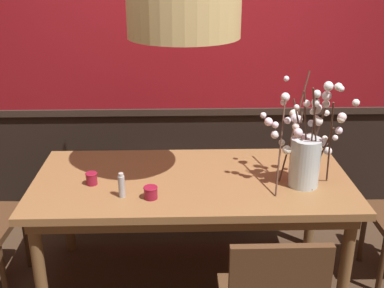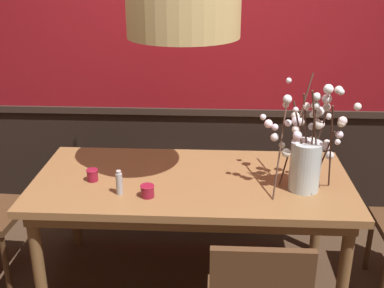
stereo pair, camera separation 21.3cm
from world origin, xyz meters
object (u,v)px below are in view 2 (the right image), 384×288
object	(u,v)px
vase_with_blossoms	(306,156)
chair_far_side_right	(235,159)
condiment_bottle	(119,183)
candle_holder_nearer_edge	(147,191)
chair_far_side_left	(166,152)
candle_holder_nearer_center	(92,175)
pendant_lamp	(184,12)
dining_table	(192,190)

from	to	relation	value
vase_with_blossoms	chair_far_side_right	bearing A→B (deg)	110.38
condiment_bottle	candle_holder_nearer_edge	bearing A→B (deg)	-8.20
chair_far_side_left	candle_holder_nearer_center	bearing A→B (deg)	-110.62
candle_holder_nearer_edge	condiment_bottle	size ratio (longest dim) A/B	0.56
candle_holder_nearer_edge	pendant_lamp	distance (m)	1.00
dining_table	candle_holder_nearer_edge	distance (m)	0.36
chair_far_side_right	condiment_bottle	size ratio (longest dim) A/B	6.05
vase_with_blossoms	candle_holder_nearer_edge	distance (m)	0.92
dining_table	condiment_bottle	xyz separation A→B (m)	(-0.40, -0.23, 0.15)
vase_with_blossoms	dining_table	bearing A→B (deg)	170.88
dining_table	condiment_bottle	world-z (taller)	condiment_bottle
candle_holder_nearer_center	condiment_bottle	xyz separation A→B (m)	(0.20, -0.16, 0.03)
pendant_lamp	vase_with_blossoms	bearing A→B (deg)	-6.99
candle_holder_nearer_center	candle_holder_nearer_edge	distance (m)	0.40
dining_table	chair_far_side_left	xyz separation A→B (m)	(-0.25, 0.86, -0.11)
vase_with_blossoms	condiment_bottle	xyz separation A→B (m)	(-1.06, -0.12, -0.14)
chair_far_side_right	candle_holder_nearer_center	xyz separation A→B (m)	(-0.89, -0.93, 0.28)
vase_with_blossoms	condiment_bottle	world-z (taller)	vase_with_blossoms
vase_with_blossoms	candle_holder_nearer_edge	size ratio (longest dim) A/B	7.95
candle_holder_nearer_edge	vase_with_blossoms	bearing A→B (deg)	9.14
candle_holder_nearer_edge	pendant_lamp	xyz separation A→B (m)	(0.19, 0.23, 0.95)
dining_table	pendant_lamp	size ratio (longest dim) A/B	1.59
dining_table	chair_far_side_right	bearing A→B (deg)	71.29
dining_table	vase_with_blossoms	distance (m)	0.72
dining_table	candle_holder_nearer_edge	bearing A→B (deg)	-133.74
vase_with_blossoms	candle_holder_nearer_center	world-z (taller)	vase_with_blossoms
chair_far_side_left	chair_far_side_right	xyz separation A→B (m)	(0.54, 0.00, -0.05)
dining_table	pendant_lamp	bearing A→B (deg)	-156.18
candle_holder_nearer_center	candle_holder_nearer_edge	world-z (taller)	candle_holder_nearer_center
chair_far_side_left	candle_holder_nearer_edge	size ratio (longest dim) A/B	12.04
chair_far_side_left	candle_holder_nearer_center	world-z (taller)	chair_far_side_left
vase_with_blossoms	candle_holder_nearer_edge	world-z (taller)	vase_with_blossoms
candle_holder_nearer_edge	condiment_bottle	bearing A→B (deg)	171.80
chair_far_side_right	vase_with_blossoms	distance (m)	1.13
candle_holder_nearer_center	chair_far_side_left	bearing A→B (deg)	69.38
chair_far_side_right	vase_with_blossoms	xyz separation A→B (m)	(0.36, -0.97, 0.44)
chair_far_side_left	chair_far_side_right	bearing A→B (deg)	0.44
candle_holder_nearer_center	pendant_lamp	size ratio (longest dim) A/B	0.06
condiment_bottle	pendant_lamp	xyz separation A→B (m)	(0.36, 0.21, 0.92)
vase_with_blossoms	condiment_bottle	distance (m)	1.07
chair_far_side_left	vase_with_blossoms	world-z (taller)	vase_with_blossoms
chair_far_side_right	candle_holder_nearer_center	bearing A→B (deg)	-133.76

